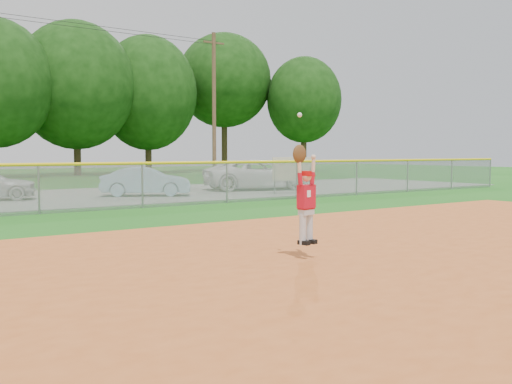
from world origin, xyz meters
TOP-DOWN VIEW (x-y plane):
  - ground at (0.00, 0.00)m, footprint 120.00×120.00m
  - clay_infield at (0.00, -3.00)m, footprint 24.00×16.00m
  - parking_strip at (0.00, 16.00)m, footprint 44.00×10.00m
  - car_blue at (2.18, 14.54)m, footprint 3.85×2.95m
  - car_white_b at (8.36, 15.11)m, footprint 5.75×3.81m
  - sponsor_sign at (7.98, 11.95)m, footprint 1.77×0.67m
  - outfield_fence at (0.00, 10.00)m, footprint 40.06×0.10m
  - power_lines at (1.00, 22.00)m, footprint 19.40×0.24m
  - ballplayer at (-1.54, -0.25)m, footprint 0.57×0.28m

SIDE VIEW (x-z plane):
  - ground at x=0.00m, z-range 0.00..0.00m
  - parking_strip at x=0.00m, z-range 0.00..0.03m
  - clay_infield at x=0.00m, z-range 0.00..0.04m
  - car_blue at x=2.18m, z-range 0.03..1.25m
  - car_white_b at x=8.36m, z-range 0.03..1.50m
  - outfield_fence at x=0.00m, z-range 0.11..1.66m
  - sponsor_sign at x=7.98m, z-range 0.26..1.92m
  - ballplayer at x=-1.54m, z-range 0.01..2.26m
  - power_lines at x=1.00m, z-range 0.18..9.18m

